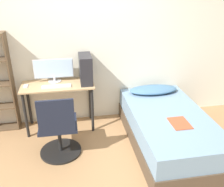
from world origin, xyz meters
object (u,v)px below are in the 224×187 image
office_chair (59,133)px  keyboard (56,86)px  pc_tower (86,69)px  monitor (54,70)px  bed (168,129)px

office_chair → keyboard: size_ratio=2.15×
keyboard → pc_tower: 0.52m
monitor → keyboard: 0.30m
office_chair → monitor: size_ratio=1.53×
office_chair → bed: office_chair is taller
bed → keyboard: size_ratio=4.51×
office_chair → bed: (1.56, 0.01, -0.11)m
monitor → keyboard: size_ratio=1.40×
bed → office_chair: bearing=-179.7°
monitor → bed: bearing=-28.4°
office_chair → pc_tower: 1.08m
keyboard → office_chair: bearing=-89.2°
keyboard → pc_tower: (0.46, 0.12, 0.21)m
pc_tower → keyboard: bearing=-165.0°
bed → monitor: monitor is taller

